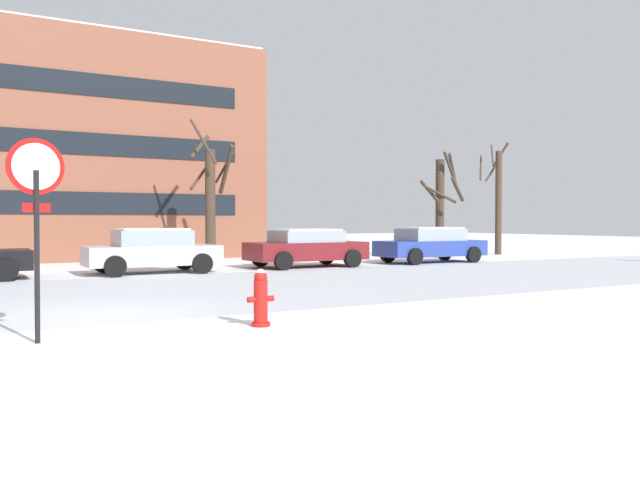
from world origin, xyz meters
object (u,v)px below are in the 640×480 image
at_px(fire_hydrant, 261,297).
at_px(parked_car_silver, 152,250).
at_px(parked_car_blue, 431,244).
at_px(stop_sign, 36,200).
at_px(parked_car_maroon, 306,247).

xyz_separation_m(fire_hydrant, parked_car_silver, (1.17, 11.03, 0.27)).
bearing_deg(parked_car_silver, fire_hydrant, -96.03).
height_order(fire_hydrant, parked_car_blue, parked_car_blue).
relative_size(stop_sign, fire_hydrant, 3.06).
distance_m(parked_car_silver, parked_car_maroon, 5.51).
bearing_deg(stop_sign, parked_car_blue, 34.76).
bearing_deg(parked_car_blue, parked_car_maroon, 178.01).
xyz_separation_m(parked_car_silver, parked_car_maroon, (5.51, -0.01, -0.02)).
bearing_deg(fire_hydrant, parked_car_silver, 83.97).
distance_m(stop_sign, parked_car_silver, 11.81).
distance_m(fire_hydrant, parked_car_maroon, 12.89).
distance_m(parked_car_silver, parked_car_blue, 11.03).
bearing_deg(parked_car_blue, stop_sign, -145.24).
relative_size(parked_car_silver, parked_car_maroon, 0.97).
bearing_deg(stop_sign, parked_car_maroon, 47.74).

